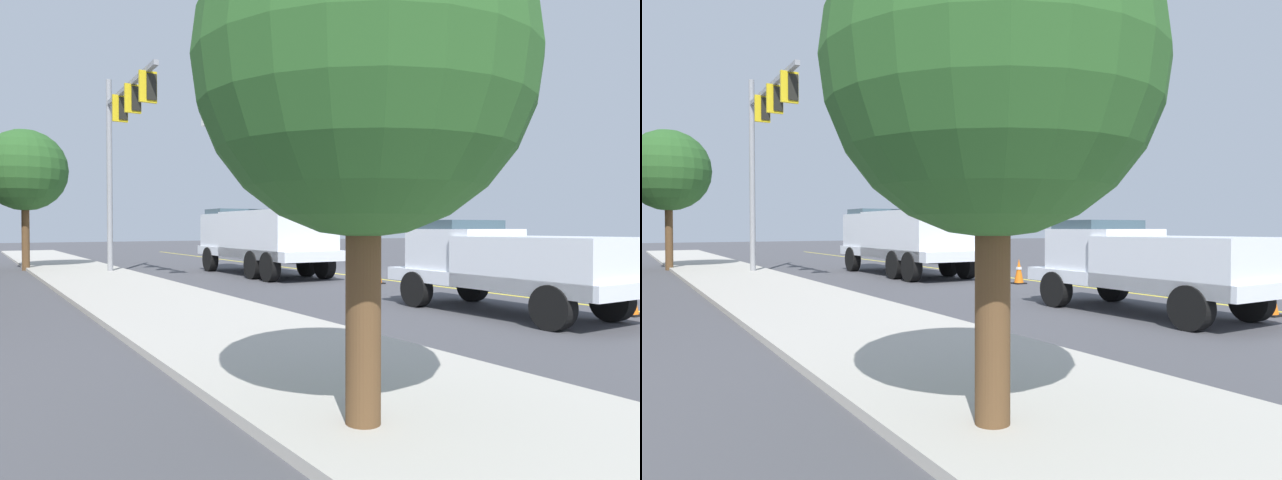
{
  "view_description": "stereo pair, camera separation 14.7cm",
  "coord_description": "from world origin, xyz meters",
  "views": [
    {
      "loc": [
        -19.21,
        12.67,
        1.88
      ],
      "look_at": [
        -0.38,
        1.07,
        1.4
      ],
      "focal_mm": 31.78,
      "sensor_mm": 36.0,
      "label": 1
    },
    {
      "loc": [
        -19.28,
        12.55,
        1.88
      ],
      "look_at": [
        -0.38,
        1.07,
        1.4
      ],
      "focal_mm": 31.78,
      "sensor_mm": 36.0,
      "label": 2
    }
  ],
  "objects": [
    {
      "name": "ground",
      "position": [
        0.0,
        0.0,
        0.0
      ],
      "size": [
        120.0,
        120.0,
        0.0
      ],
      "primitive_type": "plane",
      "color": "#47474C"
    },
    {
      "name": "sidewalk_far_side",
      "position": [
        -0.05,
        8.83,
        0.06
      ],
      "size": [
        60.02,
        3.94,
        0.12
      ],
      "primitive_type": "cube",
      "rotation": [
        0.0,
        0.0,
        0.01
      ],
      "color": "#B2ADA3",
      "rests_on": "ground"
    },
    {
      "name": "lane_centre_stripe",
      "position": [
        0.0,
        0.0,
        0.0
      ],
      "size": [
        50.0,
        0.44,
        0.01
      ],
      "primitive_type": "cube",
      "rotation": [
        0.0,
        0.0,
        0.01
      ],
      "color": "yellow",
      "rests_on": "ground"
    },
    {
      "name": "utility_bucket_truck",
      "position": [
        1.34,
        2.82,
        1.62
      ],
      "size": [
        8.21,
        3.25,
        7.33
      ],
      "color": "white",
      "rests_on": "ground"
    },
    {
      "name": "service_pickup_truck",
      "position": [
        -10.86,
        2.72,
        1.12
      ],
      "size": [
        5.61,
        2.22,
        2.06
      ],
      "color": "white",
      "rests_on": "ground"
    },
    {
      "name": "passing_minivan",
      "position": [
        8.59,
        -2.29,
        0.97
      ],
      "size": [
        4.81,
        1.97,
        1.69
      ],
      "color": "silver",
      "rests_on": "ground"
    },
    {
      "name": "traffic_cone_leading",
      "position": [
        -12.42,
        0.68,
        0.42
      ],
      "size": [
        0.4,
        0.4,
        0.86
      ],
      "color": "black",
      "rests_on": "ground"
    },
    {
      "name": "traffic_cone_mid_front",
      "position": [
        -4.09,
        1.09,
        0.42
      ],
      "size": [
        0.4,
        0.4,
        0.85
      ],
      "color": "black",
      "rests_on": "ground"
    },
    {
      "name": "traffic_cone_mid_rear",
      "position": [
        4.56,
        1.12,
        0.43
      ],
      "size": [
        0.4,
        0.4,
        0.86
      ],
      "color": "black",
      "rests_on": "ground"
    },
    {
      "name": "traffic_signal_mast",
      "position": [
        2.81,
        7.83,
        5.48
      ],
      "size": [
        6.9,
        0.58,
        7.91
      ],
      "color": "gray",
      "rests_on": "ground"
    },
    {
      "name": "street_tree_left",
      "position": [
        -15.11,
        9.7,
        3.28
      ],
      "size": [
        3.02,
        3.02,
        4.81
      ],
      "color": "brown",
      "rests_on": "ground"
    },
    {
      "name": "street_tree_right",
      "position": [
        8.8,
        10.66,
        4.4
      ],
      "size": [
        3.57,
        3.57,
        6.2
      ],
      "color": "brown",
      "rests_on": "ground"
    }
  ]
}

